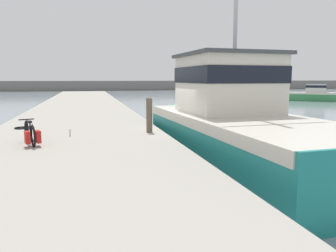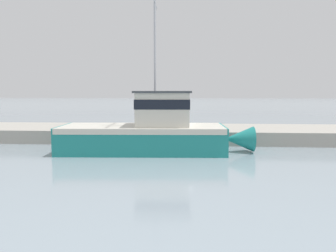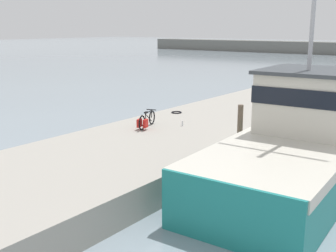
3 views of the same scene
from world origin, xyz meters
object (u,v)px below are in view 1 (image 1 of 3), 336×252
Objects in this scene: fishing_boat_main at (236,122)px; boat_orange_near at (203,95)px; bicycle_touring at (31,134)px; boat_white_moored at (312,94)px; mooring_post at (149,115)px; water_bottle_by_bike at (70,133)px.

fishing_boat_main is 28.93m from boat_orange_near.
boat_orange_near is at bearing 69.35° from fishing_boat_main.
boat_orange_near is at bearing 43.47° from bicycle_touring.
fishing_boat_main is 6.60m from bicycle_touring.
boat_orange_near is 3.20× the size of bicycle_touring.
mooring_post is at bearing -8.34° from boat_white_moored.
bicycle_touring is (-15.42, -27.90, 0.40)m from boat_orange_near.
bicycle_touring is at bearing -10.65° from boat_white_moored.
fishing_boat_main reaches higher than boat_white_moored.
boat_orange_near is at bearing 66.23° from mooring_post.
mooring_post is (-2.85, 1.02, 0.18)m from fishing_boat_main.
water_bottle_by_bike is (1.02, 1.26, -0.20)m from bicycle_touring.
boat_white_moored is 38.43m from water_bottle_by_bike.
fishing_boat_main is 7.14× the size of bicycle_touring.
boat_white_moored is (23.22, 26.36, -0.49)m from fishing_boat_main.
fishing_boat_main is 2.23× the size of boat_orange_near.
bicycle_touring is at bearing -125.12° from boat_orange_near.
mooring_post is (-26.07, -25.35, 0.68)m from boat_white_moored.
fishing_boat_main is at bearing -3.90° from boat_white_moored.
fishing_boat_main is 51.52× the size of water_bottle_by_bike.
boat_orange_near is at bearing 61.61° from water_bottle_by_bike.
bicycle_touring is at bearing -128.91° from water_bottle_by_bike.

